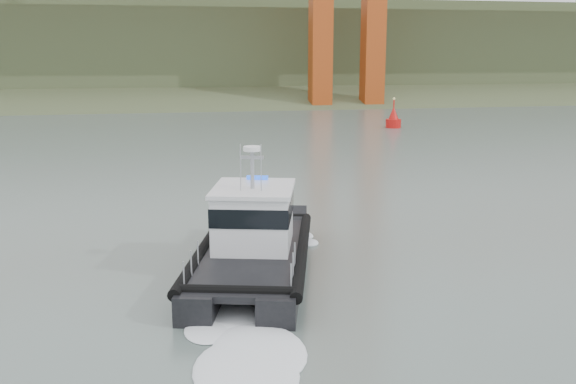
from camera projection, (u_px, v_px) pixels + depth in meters
name	position (u px, v px, depth m)	size (l,w,h in m)	color
ground	(347.00, 315.00, 19.93)	(400.00, 400.00, 0.00)	#46534D
headlands	(183.00, 57.00, 138.67)	(500.00, 105.36, 27.12)	#394628
patrol_boat	(253.00, 240.00, 23.65)	(6.09, 10.64, 4.87)	black
nav_buoy	(393.00, 119.00, 69.74)	(1.66, 1.66, 3.46)	red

